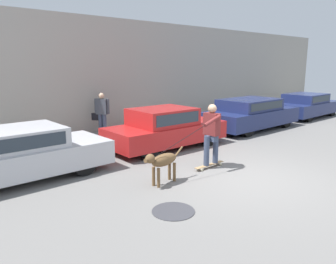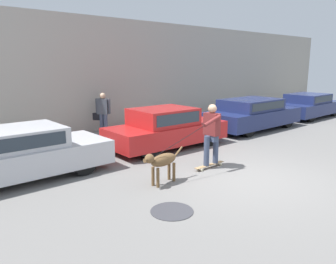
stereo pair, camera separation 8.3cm
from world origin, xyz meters
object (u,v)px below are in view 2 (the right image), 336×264
parked_car_1 (166,129)px  parked_car_2 (252,114)px  pedestrian_with_bag (103,112)px  parked_car_3 (308,106)px  dog (162,161)px  skateboarder (211,132)px  parked_car_0 (15,154)px

parked_car_1 → parked_car_2: 4.65m
pedestrian_with_bag → parked_car_3: bearing=-48.4°
parked_car_1 → pedestrian_with_bag: size_ratio=2.60×
parked_car_1 → pedestrian_with_bag: bearing=108.7°
parked_car_2 → dog: size_ratio=3.58×
parked_car_1 → dog: parked_car_1 is taller
parked_car_2 → parked_car_3: size_ratio=1.08×
parked_car_3 → skateboarder: (-9.86, -2.34, 0.37)m
parked_car_2 → dog: bearing=-160.6°
skateboarder → parked_car_3: bearing=-166.8°
parked_car_1 → dog: bearing=-130.7°
parked_car_0 → parked_car_1: parked_car_1 is taller
parked_car_2 → parked_car_3: parked_car_2 is taller
parked_car_0 → dog: size_ratio=3.42×
parked_car_1 → parked_car_2: parked_car_1 is taller
parked_car_3 → dog: bearing=-168.6°
parked_car_0 → parked_car_1: (4.58, 0.00, 0.01)m
parked_car_0 → parked_car_2: 9.23m
skateboarder → parked_car_0: bearing=-29.7°
parked_car_1 → pedestrian_with_bag: (-0.81, 2.57, 0.34)m
parked_car_2 → skateboarder: size_ratio=1.72×
pedestrian_with_bag → dog: bearing=-139.6°
parked_car_3 → pedestrian_with_bag: (-10.21, 2.57, 0.37)m
parked_car_3 → pedestrian_with_bag: 10.53m
dog → pedestrian_with_bag: 5.21m
parked_car_0 → dog: 3.42m
parked_car_2 → dog: (-6.84, -2.44, -0.09)m
pedestrian_with_bag → skateboarder: bearing=-120.2°
dog → pedestrian_with_bag: pedestrian_with_bag is taller
parked_car_0 → dog: bearing=-45.8°
parked_car_1 → parked_car_2: (4.65, -0.00, 0.01)m
parked_car_1 → skateboarder: 2.41m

